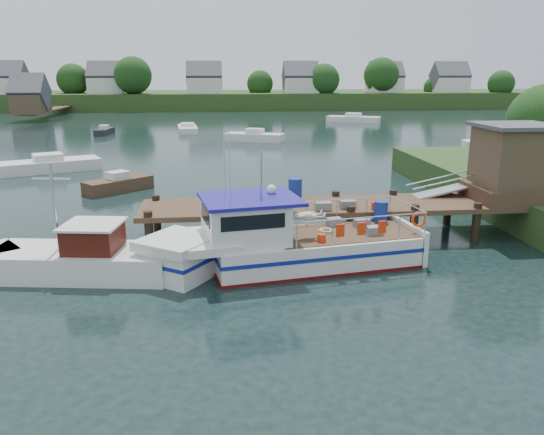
{
  "coord_description": "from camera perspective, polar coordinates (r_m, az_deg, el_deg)",
  "views": [
    {
      "loc": [
        -2.9,
        -20.17,
        6.45
      ],
      "look_at": [
        -1.0,
        -1.5,
        1.3
      ],
      "focal_mm": 35.0,
      "sensor_mm": 36.0,
      "label": 1
    }
  ],
  "objects": [
    {
      "name": "moored_far",
      "position": [
        73.19,
        8.75,
        10.46
      ],
      "size": [
        7.36,
        5.04,
        1.19
      ],
      "rotation": [
        0.0,
        0.0,
        -0.16
      ],
      "color": "silver",
      "rests_on": "ground"
    },
    {
      "name": "ground_plane",
      "position": [
        21.38,
        2.26,
        -2.23
      ],
      "size": [
        160.0,
        160.0,
        0.0
      ],
      "primitive_type": "plane",
      "color": "black"
    },
    {
      "name": "moored_b",
      "position": [
        51.69,
        -1.86,
        8.68
      ],
      "size": [
        5.92,
        3.87,
        1.24
      ],
      "rotation": [
        0.0,
        0.0,
        0.23
      ],
      "color": "silver",
      "rests_on": "ground"
    },
    {
      "name": "lobster_boat",
      "position": [
        17.95,
        0.9,
        -2.8
      ],
      "size": [
        9.96,
        4.22,
        4.75
      ],
      "rotation": [
        0.0,
        0.0,
        0.17
      ],
      "color": "silver",
      "rests_on": "ground"
    },
    {
      "name": "moored_rowboat",
      "position": [
        30.96,
        -16.19,
        3.49
      ],
      "size": [
        3.73,
        3.58,
        1.12
      ],
      "rotation": [
        0.0,
        0.0,
        0.22
      ],
      "color": "#4B3623",
      "rests_on": "ground"
    },
    {
      "name": "moored_a",
      "position": [
        38.81,
        -22.88,
        5.24
      ],
      "size": [
        6.84,
        4.71,
        1.2
      ],
      "rotation": [
        0.0,
        0.0,
        0.08
      ],
      "color": "silver",
      "rests_on": "ground"
    },
    {
      "name": "moored_e",
      "position": [
        60.31,
        -17.59,
        8.86
      ],
      "size": [
        1.59,
        3.75,
        1.01
      ],
      "rotation": [
        0.0,
        0.0,
        0.08
      ],
      "color": "black",
      "rests_on": "ground"
    },
    {
      "name": "moored_c",
      "position": [
        51.16,
        23.35,
        7.27
      ],
      "size": [
        6.53,
        3.42,
        0.98
      ],
      "rotation": [
        0.0,
        0.0,
        -0.4
      ],
      "color": "silver",
      "rests_on": "ground"
    },
    {
      "name": "moored_d",
      "position": [
        60.95,
        -9.08,
        9.44
      ],
      "size": [
        2.55,
        6.06,
        1.0
      ],
      "rotation": [
        0.0,
        0.0,
        -0.43
      ],
      "color": "silver",
      "rests_on": "ground"
    },
    {
      "name": "dock",
      "position": [
        22.66,
        18.89,
        3.81
      ],
      "size": [
        16.6,
        3.0,
        4.78
      ],
      "color": "#4B3623",
      "rests_on": "ground"
    },
    {
      "name": "far_shore",
      "position": [
        102.68,
        -4.29,
        12.88
      ],
      "size": [
        140.0,
        42.55,
        9.22
      ],
      "color": "#2E481D",
      "rests_on": "ground"
    },
    {
      "name": "work_boat",
      "position": [
        18.55,
        -20.73,
        -4.1
      ],
      "size": [
        7.12,
        2.99,
        3.72
      ],
      "rotation": [
        0.0,
        0.0,
        -0.14
      ],
      "color": "silver",
      "rests_on": "ground"
    }
  ]
}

